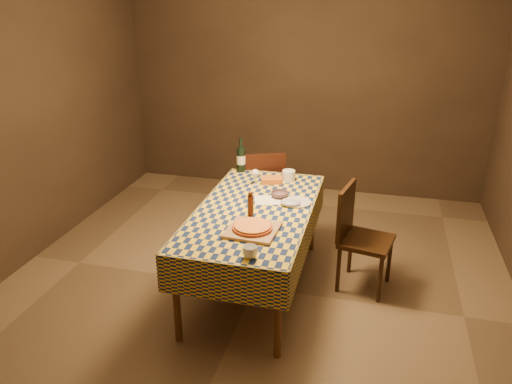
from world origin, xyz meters
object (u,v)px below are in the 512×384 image
chair_right (358,232)px  dining_table (255,217)px  chair_far (264,188)px  wine_bottle (241,159)px  pizza (252,227)px  white_plate (297,202)px  cutting_board (253,230)px  bowl (280,195)px

chair_right → dining_table: bearing=-161.9°
chair_far → chair_right: (1.02, -0.80, 0.00)m
dining_table → chair_far: chair_far is taller
wine_bottle → chair_right: (1.21, -0.58, -0.38)m
pizza → white_plate: bearing=69.4°
cutting_board → bowl: (0.06, 0.70, 0.01)m
cutting_board → wine_bottle: wine_bottle is taller
chair_right → white_plate: bearing=-172.1°
cutting_board → chair_far: (-0.27, 1.49, -0.26)m
cutting_board → chair_right: bearing=42.1°
cutting_board → pizza: bearing=180.0°
wine_bottle → chair_far: bearing=51.3°
pizza → bowl: 0.71m
pizza → chair_right: bearing=42.1°
chair_far → chair_right: same height
cutting_board → chair_right: chair_right is taller
white_plate → chair_far: size_ratio=0.27×
dining_table → white_plate: 0.39m
pizza → bowl: pizza is taller
cutting_board → dining_table: bearing=102.2°
chair_right → cutting_board: bearing=-137.9°
wine_bottle → white_plate: size_ratio=1.38×
chair_far → chair_right: size_ratio=1.00×
wine_bottle → pizza: bearing=-70.6°
cutting_board → pizza: size_ratio=1.12×
wine_bottle → cutting_board: bearing=-70.6°
pizza → chair_right: (0.76, 0.69, -0.29)m
dining_table → pizza: 0.43m
pizza → wine_bottle: 1.34m
cutting_board → pizza: (-0.00, 0.00, 0.03)m
dining_table → bowl: bearing=62.6°
cutting_board → bowl: bearing=84.8°
bowl → chair_far: (-0.33, 0.79, -0.27)m
pizza → wine_bottle: wine_bottle is taller
bowl → white_plate: bearing=-28.7°
dining_table → chair_far: 1.11m
chair_far → chair_right: bearing=-38.1°
cutting_board → chair_far: size_ratio=0.40×
pizza → white_plate: (0.23, 0.61, -0.03)m
bowl → white_plate: size_ratio=0.61×
bowl → chair_far: 0.90m
chair_far → bowl: bearing=-67.3°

